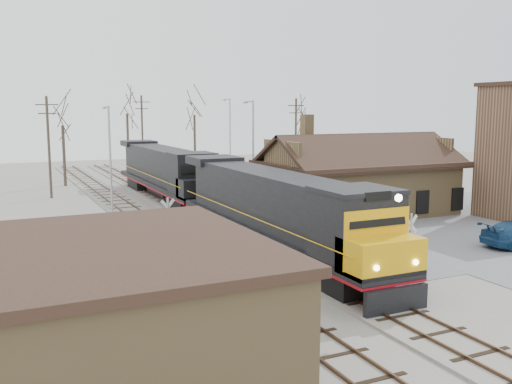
{
  "coord_description": "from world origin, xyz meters",
  "views": [
    {
      "loc": [
        -14.67,
        -25.29,
        8.36
      ],
      "look_at": [
        1.48,
        9.0,
        2.79
      ],
      "focal_mm": 40.0,
      "sensor_mm": 36.0,
      "label": 1
    }
  ],
  "objects": [
    {
      "name": "ground",
      "position": [
        0.0,
        0.0,
        0.0
      ],
      "size": [
        140.0,
        140.0,
        0.0
      ],
      "primitive_type": "plane",
      "color": "gray",
      "rests_on": "ground"
    },
    {
      "name": "streetlight_a",
      "position": [
        -6.03,
        20.09,
        4.83
      ],
      "size": [
        0.25,
        2.04,
        8.59
      ],
      "color": "#A5A8AD",
      "rests_on": "ground"
    },
    {
      "name": "utility_pole_c",
      "position": [
        16.36,
        30.23,
        4.96
      ],
      "size": [
        2.0,
        0.24,
        9.48
      ],
      "color": "#382D23",
      "rests_on": "ground"
    },
    {
      "name": "tree_d",
      "position": [
        9.27,
        43.89,
        8.8
      ],
      "size": [
        5.04,
        5.04,
        12.35
      ],
      "color": "#382D23",
      "rests_on": "ground"
    },
    {
      "name": "locomotive_trailing",
      "position": [
        0.0,
        25.33,
        2.59
      ],
      "size": [
        3.32,
        22.2,
        4.67
      ],
      "color": "black",
      "rests_on": "ground"
    },
    {
      "name": "streetlight_c",
      "position": [
        11.32,
        37.22,
        5.31
      ],
      "size": [
        0.25,
        2.04,
        9.53
      ],
      "color": "#A5A8AD",
      "rests_on": "ground"
    },
    {
      "name": "tree_e",
      "position": [
        21.37,
        36.98,
        7.65
      ],
      "size": [
        4.38,
        4.38,
        10.74
      ],
      "color": "#382D23",
      "rests_on": "ground"
    },
    {
      "name": "road",
      "position": [
        0.0,
        0.0,
        0.01
      ],
      "size": [
        60.0,
        9.0,
        0.03
      ],
      "primitive_type": "cube",
      "color": "slate",
      "rests_on": "ground"
    },
    {
      "name": "crossbuck_far",
      "position": [
        -5.97,
        4.49,
        1.69
      ],
      "size": [
        0.98,
        0.39,
        3.54
      ],
      "rotation": [
        0.0,
        0.0,
        3.46
      ],
      "color": "#A5A8AD",
      "rests_on": "ground"
    },
    {
      "name": "utility_pole_a",
      "position": [
        -9.52,
        30.91,
        4.98
      ],
      "size": [
        2.0,
        0.24,
        9.51
      ],
      "color": "#382D23",
      "rests_on": "ground"
    },
    {
      "name": "tree_c",
      "position": [
        1.69,
        48.11,
        8.98
      ],
      "size": [
        5.14,
        5.14,
        12.6
      ],
      "color": "#382D23",
      "rests_on": "ground"
    },
    {
      "name": "utility_pole_b",
      "position": [
        2.52,
        43.81,
        5.19
      ],
      "size": [
        2.0,
        0.24,
        9.93
      ],
      "color": "#382D23",
      "rests_on": "ground"
    },
    {
      "name": "tree_b",
      "position": [
        -7.27,
        39.16,
        7.64
      ],
      "size": [
        4.38,
        4.38,
        10.73
      ],
      "color": "#382D23",
      "rests_on": "ground"
    },
    {
      "name": "locomotive_lead",
      "position": [
        0.0,
        2.85,
        2.59
      ],
      "size": [
        3.32,
        22.2,
        4.93
      ],
      "color": "black",
      "rests_on": "ground"
    },
    {
      "name": "commercial_building",
      "position": [
        -13.0,
        -8.0,
        2.16
      ],
      "size": [
        12.4,
        10.4,
        4.3
      ],
      "color": "olive",
      "rests_on": "ground"
    },
    {
      "name": "track_main",
      "position": [
        0.0,
        15.0,
        0.07
      ],
      "size": [
        3.4,
        90.0,
        0.24
      ],
      "color": "gray",
      "rests_on": "ground"
    },
    {
      "name": "crossbuck_near",
      "position": [
        2.92,
        -4.86,
        1.69
      ],
      "size": [
        1.0,
        0.33,
        3.53
      ],
      "rotation": [
        0.0,
        0.0,
        0.23
      ],
      "color": "#A5A8AD",
      "rests_on": "ground"
    },
    {
      "name": "streetlight_b",
      "position": [
        6.52,
        20.44,
        5.07
      ],
      "size": [
        0.25,
        2.04,
        9.07
      ],
      "color": "#A5A8AD",
      "rests_on": "ground"
    },
    {
      "name": "parking_lot",
      "position": [
        18.0,
        4.0,
        0.02
      ],
      "size": [
        22.0,
        26.0,
        0.03
      ],
      "primitive_type": "cube",
      "color": "slate",
      "rests_on": "ground"
    },
    {
      "name": "depot",
      "position": [
        11.99,
        12.0,
        2.41
      ],
      "size": [
        15.2,
        9.31,
        7.9
      ],
      "color": "olive",
      "rests_on": "ground"
    },
    {
      "name": "track_siding",
      "position": [
        -4.5,
        15.0,
        0.07
      ],
      "size": [
        3.4,
        90.0,
        0.24
      ],
      "color": "gray",
      "rests_on": "ground"
    }
  ]
}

